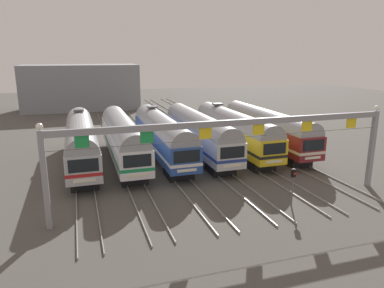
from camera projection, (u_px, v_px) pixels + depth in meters
The scene contains 11 objects.
ground_plane at pixel (181, 157), 39.74m from camera, with size 160.00×160.00×0.00m, color #4C4944.
track_bed at pixel (151, 127), 55.43m from camera, with size 22.31×70.00×0.15m.
commuter_train_stainless at pixel (81, 140), 36.01m from camera, with size 2.88×18.06×5.05m.
commuter_train_white at pixel (123, 137), 37.23m from camera, with size 2.88×18.06×4.77m.
commuter_train_blue at pixel (162, 134), 38.47m from camera, with size 2.88×18.06×5.05m.
commuter_train_silver at pixel (199, 132), 39.70m from camera, with size 2.88×18.06×4.77m.
commuter_train_yellow at pixel (234, 130), 40.94m from camera, with size 2.88×18.06×5.05m.
commuter_train_maroon at pixel (266, 127), 42.17m from camera, with size 2.88×18.06×4.77m.
catenary_gantry at pixel (233, 135), 25.97m from camera, with size 26.05×0.44×6.97m.
yard_signal_mast at pixel (293, 180), 26.40m from camera, with size 0.28×0.35×2.94m.
maintenance_building at pixel (81, 87), 73.38m from camera, with size 22.53×10.00×8.95m, color gray.
Camera 1 is at (-10.53, -36.75, 11.02)m, focal length 33.73 mm.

